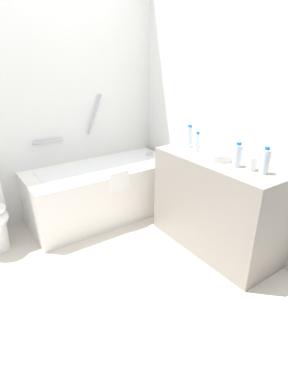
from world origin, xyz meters
TOP-DOWN VIEW (x-y plane):
  - ground_plane at (0.00, 0.00)m, footprint 3.89×3.89m
  - wall_back_tiled at (0.00, 1.37)m, footprint 3.29×0.10m
  - wall_right_mirror at (1.49, 0.00)m, footprint 0.10×3.04m
  - bathtub at (0.57, 0.97)m, footprint 1.64×0.70m
  - vanity_counter at (1.17, -0.16)m, footprint 0.55×1.22m
  - sink_basin at (1.16, -0.11)m, footprint 0.33×0.33m
  - sink_faucet at (1.35, -0.11)m, footprint 0.12×0.15m
  - water_bottle_0 at (1.18, 0.28)m, footprint 0.07×0.07m
  - water_bottle_1 at (1.11, -0.36)m, footprint 0.07×0.07m
  - water_bottle_2 at (1.15, -0.58)m, footprint 0.07×0.07m
  - water_bottle_3 at (1.11, 0.10)m, footprint 0.06×0.06m
  - drinking_glass_0 at (1.16, 0.15)m, footprint 0.06×0.06m
  - drinking_glass_1 at (1.14, -0.48)m, footprint 0.08×0.08m

SIDE VIEW (x-z plane):
  - ground_plane at x=0.00m, z-range 0.00..0.00m
  - bathtub at x=0.57m, z-range -0.34..0.97m
  - vanity_counter at x=1.17m, z-range 0.00..0.88m
  - sink_basin at x=1.16m, z-range 0.88..0.95m
  - sink_faucet at x=1.35m, z-range 0.88..0.95m
  - drinking_glass_0 at x=1.16m, z-range 0.88..0.99m
  - drinking_glass_1 at x=1.14m, z-range 0.88..0.99m
  - water_bottle_3 at x=1.11m, z-range 0.88..1.07m
  - water_bottle_1 at x=1.11m, z-range 0.88..1.08m
  - water_bottle_2 at x=1.15m, z-range 0.88..1.08m
  - water_bottle_0 at x=1.18m, z-range 0.88..1.09m
  - wall_back_tiled at x=0.00m, z-range 0.00..2.53m
  - wall_right_mirror at x=1.49m, z-range 0.00..2.53m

